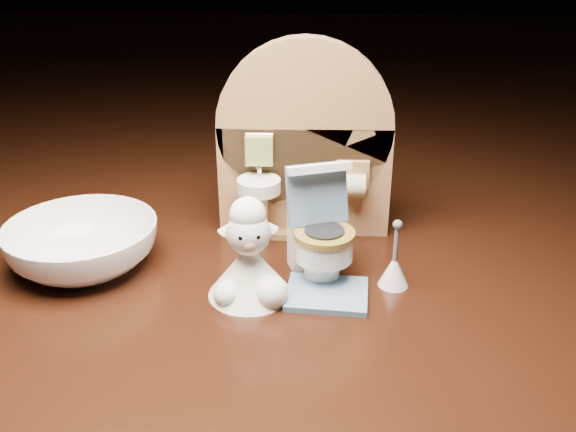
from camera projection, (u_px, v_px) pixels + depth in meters
The scene contains 6 objects.
backdrop_panel at pixel (303, 152), 0.48m from camera, with size 0.13×0.05×0.15m.
toy_toilet at pixel (319, 236), 0.43m from camera, with size 0.05×0.06×0.08m.
bath_mat at pixel (327, 294), 0.42m from camera, with size 0.05×0.04×0.00m, color #5D7DA2.
toilet_brush at pixel (394, 269), 0.43m from camera, with size 0.02×0.02×0.05m.
plush_lamb at pixel (250, 262), 0.41m from camera, with size 0.06×0.06×0.07m.
ceramic_bowl at pixel (83, 246), 0.45m from camera, with size 0.10×0.10×0.03m, color white.
Camera 1 is at (0.01, -0.39, 0.23)m, focal length 40.00 mm.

